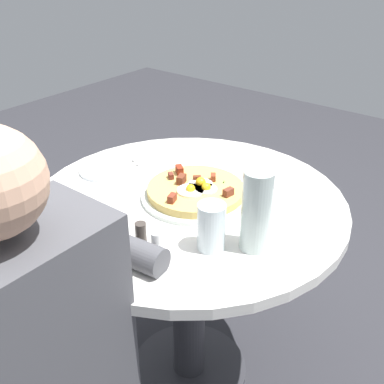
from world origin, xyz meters
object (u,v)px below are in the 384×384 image
(knife, at_px, (162,159))
(water_bottle, at_px, (256,211))
(dining_table, at_px, (188,247))
(salt_shaker, at_px, (157,243))
(bread_plate, at_px, (105,170))
(pizza_plate, at_px, (196,195))
(water_glass, at_px, (211,227))
(breakfast_pizza, at_px, (196,190))
(fork, at_px, (157,155))
(pepper_shaker, at_px, (141,234))

(knife, relative_size, water_bottle, 0.87)
(dining_table, bearing_deg, salt_shaker, -157.40)
(bread_plate, height_order, knife, bread_plate)
(dining_table, bearing_deg, knife, 57.82)
(pizza_plate, height_order, bread_plate, pizza_plate)
(knife, bearing_deg, water_glass, 79.77)
(breakfast_pizza, xyz_separation_m, salt_shaker, (-0.27, -0.09, 0.00))
(fork, bearing_deg, pepper_shaker, 62.24)
(water_glass, bearing_deg, water_bottle, -50.78)
(breakfast_pizza, height_order, water_bottle, water_bottle)
(dining_table, xyz_separation_m, pepper_shaker, (-0.24, -0.05, 0.20))
(knife, bearing_deg, pepper_shaker, 60.21)
(pizza_plate, relative_size, salt_shaker, 5.35)
(water_bottle, bearing_deg, pizza_plate, 68.12)
(breakfast_pizza, relative_size, bread_plate, 1.74)
(bread_plate, height_order, fork, bread_plate)
(breakfast_pizza, relative_size, fork, 1.55)
(breakfast_pizza, height_order, knife, breakfast_pizza)
(breakfast_pizza, relative_size, water_bottle, 1.35)
(pepper_shaker, bearing_deg, pizza_plate, 7.71)
(breakfast_pizza, bearing_deg, dining_table, 153.32)
(water_bottle, bearing_deg, pepper_shaker, 125.51)
(dining_table, xyz_separation_m, pizza_plate, (0.02, -0.01, 0.17))
(fork, height_order, knife, same)
(pizza_plate, relative_size, bread_plate, 1.97)
(salt_shaker, height_order, pepper_shaker, same)
(water_glass, height_order, pepper_shaker, water_glass)
(pizza_plate, height_order, pepper_shaker, pepper_shaker)
(knife, distance_m, salt_shaker, 0.51)
(pizza_plate, relative_size, breakfast_pizza, 1.13)
(salt_shaker, bearing_deg, pizza_plate, 18.99)
(dining_table, relative_size, fork, 5.01)
(bread_plate, distance_m, knife, 0.19)
(pizza_plate, xyz_separation_m, fork, (0.14, 0.27, 0.00))
(dining_table, bearing_deg, pepper_shaker, -169.23)
(fork, height_order, pepper_shaker, pepper_shaker)
(breakfast_pizza, bearing_deg, salt_shaker, -161.06)
(dining_table, distance_m, pizza_plate, 0.18)
(pizza_plate, height_order, water_glass, water_glass)
(fork, distance_m, knife, 0.04)
(fork, bearing_deg, pizza_plate, 87.96)
(dining_table, distance_m, fork, 0.35)
(water_glass, relative_size, salt_shaker, 2.04)
(dining_table, distance_m, salt_shaker, 0.33)
(bread_plate, distance_m, water_glass, 0.53)
(bread_plate, relative_size, water_glass, 1.33)
(salt_shaker, bearing_deg, water_bottle, -45.62)
(dining_table, bearing_deg, bread_plate, 94.78)
(breakfast_pizza, height_order, bread_plate, breakfast_pizza)
(water_bottle, bearing_deg, knife, 65.56)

